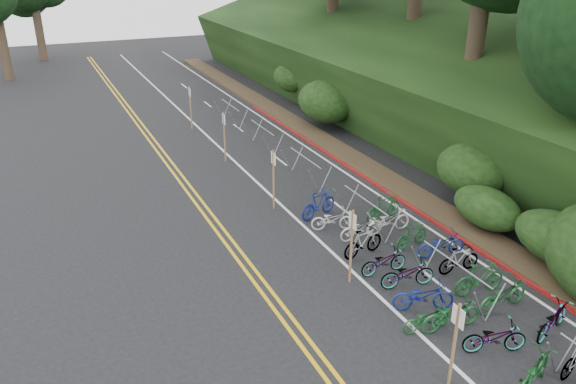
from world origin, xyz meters
name	(u,v)px	position (x,y,z in m)	size (l,w,h in m)	color
road_markings	(284,217)	(0.63, 10.10, 0.00)	(7.47, 80.00, 0.01)	gold
red_curb	(368,179)	(5.70, 12.00, 0.05)	(0.25, 28.00, 0.10)	maroon
embankment	(411,79)	(12.96, 19.04, 2.57)	(14.30, 48.14, 9.11)	black
bike_racks_rest	(305,164)	(3.00, 13.00, 0.85)	(1.14, 23.00, 1.17)	gray
signpost_near	(455,339)	(0.46, 0.07, 1.33)	(0.08, 0.40, 2.31)	brown
signposts_rest	(246,152)	(0.60, 14.00, 1.43)	(0.08, 18.40, 2.50)	brown
bike_front	(426,318)	(1.25, 2.01, 0.38)	(1.46, 0.51, 0.77)	#144C1E
bike_valet	(454,285)	(2.92, 2.88, 0.47)	(3.67, 14.49, 1.09)	slate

